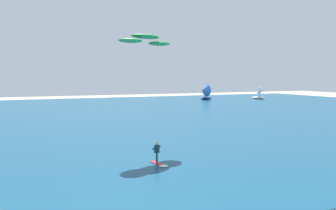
{
  "coord_description": "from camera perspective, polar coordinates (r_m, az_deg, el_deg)",
  "views": [
    {
      "loc": [
        -10.6,
        -5.98,
        6.71
      ],
      "look_at": [
        -0.75,
        17.71,
        4.39
      ],
      "focal_mm": 32.89,
      "sensor_mm": 36.0,
      "label": 1
    }
  ],
  "objects": [
    {
      "name": "sailboat_trailing",
      "position": [
        97.88,
        16.7,
        2.37
      ],
      "size": [
        4.4,
        4.03,
        4.89
      ],
      "color": "silver",
      "rests_on": "ocean"
    },
    {
      "name": "sailboat_far_left",
      "position": [
        91.12,
        6.79,
        2.45
      ],
      "size": [
        4.6,
        4.01,
        5.19
      ],
      "color": "navy",
      "rests_on": "ocean"
    },
    {
      "name": "kitesurfer",
      "position": [
        23.76,
        -1.83,
        -9.49
      ],
      "size": [
        0.97,
        2.03,
        1.67
      ],
      "color": "red",
      "rests_on": "ocean"
    },
    {
      "name": "ocean",
      "position": [
        57.04,
        -11.7,
        -1.66
      ],
      "size": [
        160.0,
        90.0,
        0.1
      ],
      "primitive_type": "cube",
      "color": "navy",
      "rests_on": "ground"
    },
    {
      "name": "kite",
      "position": [
        27.89,
        -4.23,
        11.94
      ],
      "size": [
        5.8,
        3.78,
        0.84
      ],
      "color": "#198C3F"
    }
  ]
}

